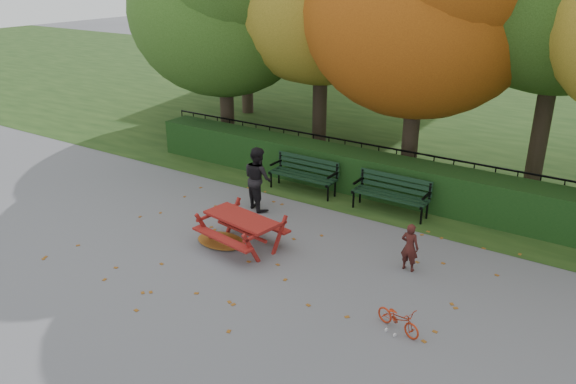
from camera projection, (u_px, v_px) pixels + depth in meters
The scene contains 12 objects.
ground at pixel (262, 264), 10.98m from camera, with size 90.00×90.00×0.00m, color slate.
grass_strip at pixel (472, 114), 21.81m from camera, with size 90.00×90.00×0.00m, color #193411.
hedge at pixel (364, 173), 14.27m from camera, with size 13.00×0.90×1.00m, color black.
iron_fence at pixel (378, 163), 14.88m from camera, with size 14.00×0.04×1.02m.
bench_left at pixel (305, 172), 14.31m from camera, with size 1.80×0.57×0.88m.
bench_right at pixel (392, 191), 13.09m from camera, with size 1.80×0.57×0.88m.
picnic_table at pixel (241, 224), 11.43m from camera, with size 1.77×1.52×0.78m.
leaf_pile at pixel (221, 241), 11.80m from camera, with size 1.12×0.77×0.08m, color brown.
leaf_scatter at pixel (270, 257), 11.21m from camera, with size 9.00×5.70×0.01m, color brown, non-canonical shape.
child at pixel (410, 247), 10.59m from camera, with size 0.35×0.23×0.97m, color #3D1713.
adult at pixel (258, 178), 13.19m from camera, with size 0.74×0.58×1.52m, color black.
bicycle at pixel (398, 319), 8.91m from camera, with size 0.29×0.84×0.44m, color #AC2A0F.
Camera 1 is at (5.71, -7.77, 5.45)m, focal length 35.00 mm.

